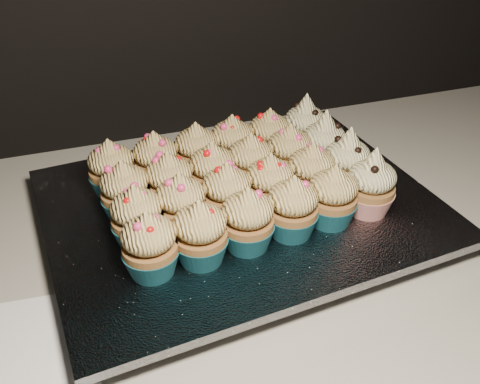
{
  "coord_description": "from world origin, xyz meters",
  "views": [
    {
      "loc": [
        -0.39,
        1.16,
        1.35
      ],
      "look_at": [
        -0.2,
        1.72,
        0.95
      ],
      "focal_mm": 40.0,
      "sensor_mm": 36.0,
      "label": 1
    }
  ],
  "objects": [
    {
      "name": "cupcake_11",
      "position": [
        -0.05,
        1.7,
        0.97
      ],
      "size": [
        0.06,
        0.06,
        0.1
      ],
      "color": "red",
      "rests_on": "foil_lining"
    },
    {
      "name": "worktop",
      "position": [
        0.0,
        1.7,
        0.88
      ],
      "size": [
        2.44,
        0.64,
        0.04
      ],
      "primitive_type": "cube",
      "color": "beige",
      "rests_on": "cabinet"
    },
    {
      "name": "cupcake_9",
      "position": [
        -0.17,
        1.69,
        0.97
      ],
      "size": [
        0.06,
        0.06,
        0.08
      ],
      "color": "#165A69",
      "rests_on": "foil_lining"
    },
    {
      "name": "cupcake_10",
      "position": [
        -0.11,
        1.7,
        0.97
      ],
      "size": [
        0.06,
        0.06,
        0.08
      ],
      "color": "#165A69",
      "rests_on": "foil_lining"
    },
    {
      "name": "cupcake_15",
      "position": [
        -0.18,
        1.75,
        0.97
      ],
      "size": [
        0.06,
        0.06,
        0.08
      ],
      "color": "#165A69",
      "rests_on": "foil_lining"
    },
    {
      "name": "cupcake_7",
      "position": [
        -0.29,
        1.68,
        0.97
      ],
      "size": [
        0.06,
        0.06,
        0.08
      ],
      "color": "#165A69",
      "rests_on": "foil_lining"
    },
    {
      "name": "cupcake_14",
      "position": [
        -0.23,
        1.74,
        0.97
      ],
      "size": [
        0.06,
        0.06,
        0.08
      ],
      "color": "#165A69",
      "rests_on": "foil_lining"
    },
    {
      "name": "cupcake_12",
      "position": [
        -0.35,
        1.73,
        0.97
      ],
      "size": [
        0.06,
        0.06,
        0.08
      ],
      "color": "#165A69",
      "rests_on": "foil_lining"
    },
    {
      "name": "cupcake_22",
      "position": [
        -0.13,
        1.81,
        0.97
      ],
      "size": [
        0.06,
        0.06,
        0.08
      ],
      "color": "#165A69",
      "rests_on": "foil_lining"
    },
    {
      "name": "cupcake_3",
      "position": [
        -0.16,
        1.63,
        0.97
      ],
      "size": [
        0.06,
        0.06,
        0.08
      ],
      "color": "#165A69",
      "rests_on": "foil_lining"
    },
    {
      "name": "cupcake_0",
      "position": [
        -0.34,
        1.62,
        0.97
      ],
      "size": [
        0.06,
        0.06,
        0.08
      ],
      "color": "#165A69",
      "rests_on": "foil_lining"
    },
    {
      "name": "cupcake_1",
      "position": [
        -0.28,
        1.62,
        0.97
      ],
      "size": [
        0.06,
        0.06,
        0.08
      ],
      "color": "#165A69",
      "rests_on": "foil_lining"
    },
    {
      "name": "cupcake_6",
      "position": [
        -0.34,
        1.67,
        0.97
      ],
      "size": [
        0.06,
        0.06,
        0.08
      ],
      "color": "#165A69",
      "rests_on": "foil_lining"
    },
    {
      "name": "cupcake_21",
      "position": [
        -0.18,
        1.81,
        0.97
      ],
      "size": [
        0.06,
        0.06,
        0.08
      ],
      "color": "#165A69",
      "rests_on": "foil_lining"
    },
    {
      "name": "cupcake_2",
      "position": [
        -0.22,
        1.63,
        0.97
      ],
      "size": [
        0.06,
        0.06,
        0.08
      ],
      "color": "#165A69",
      "rests_on": "foil_lining"
    },
    {
      "name": "cupcake_17",
      "position": [
        -0.06,
        1.76,
        0.97
      ],
      "size": [
        0.06,
        0.06,
        0.1
      ],
      "color": "red",
      "rests_on": "foil_lining"
    },
    {
      "name": "cupcake_18",
      "position": [
        -0.36,
        1.79,
        0.97
      ],
      "size": [
        0.06,
        0.06,
        0.08
      ],
      "color": "#165A69",
      "rests_on": "foil_lining"
    },
    {
      "name": "foil_lining",
      "position": [
        -0.2,
        1.72,
        0.93
      ],
      "size": [
        0.53,
        0.43,
        0.01
      ],
      "primitive_type": "cube",
      "rotation": [
        0.0,
        0.0,
        0.09
      ],
      "color": "silver",
      "rests_on": "baking_tray"
    },
    {
      "name": "cupcake_20",
      "position": [
        -0.24,
        1.8,
        0.97
      ],
      "size": [
        0.06,
        0.06,
        0.08
      ],
      "color": "#165A69",
      "rests_on": "foil_lining"
    },
    {
      "name": "cupcake_5",
      "position": [
        -0.05,
        1.64,
        0.97
      ],
      "size": [
        0.06,
        0.06,
        0.1
      ],
      "color": "red",
      "rests_on": "foil_lining"
    },
    {
      "name": "baking_tray",
      "position": [
        -0.2,
        1.72,
        0.91
      ],
      "size": [
        0.49,
        0.39,
        0.02
      ],
      "primitive_type": "cube",
      "rotation": [
        0.0,
        0.0,
        0.09
      ],
      "color": "black",
      "rests_on": "worktop"
    },
    {
      "name": "cupcake_8",
      "position": [
        -0.23,
        1.69,
        0.97
      ],
      "size": [
        0.06,
        0.06,
        0.08
      ],
      "color": "#165A69",
      "rests_on": "foil_lining"
    },
    {
      "name": "cupcake_4",
      "position": [
        -0.11,
        1.64,
        0.97
      ],
      "size": [
        0.06,
        0.06,
        0.08
      ],
      "color": "#165A69",
      "rests_on": "foil_lining"
    },
    {
      "name": "napkin",
      "position": [
        -0.49,
        1.57,
        0.9
      ],
      "size": [
        0.18,
        0.18,
        0.0
      ],
      "primitive_type": "cube",
      "rotation": [
        0.0,
        0.0,
        -0.08
      ],
      "color": "white",
      "rests_on": "worktop"
    },
    {
      "name": "cupcake_23",
      "position": [
        -0.07,
        1.82,
        0.97
      ],
      "size": [
        0.06,
        0.06,
        0.1
      ],
      "color": "red",
      "rests_on": "foil_lining"
    },
    {
      "name": "cupcake_19",
      "position": [
        -0.3,
        1.79,
        0.97
      ],
      "size": [
        0.06,
        0.06,
        0.08
      ],
      "color": "#165A69",
      "rests_on": "foil_lining"
    },
    {
      "name": "cupcake_13",
      "position": [
        -0.29,
        1.73,
        0.97
      ],
      "size": [
        0.06,
        0.06,
        0.08
      ],
      "color": "#165A69",
      "rests_on": "foil_lining"
    },
    {
      "name": "cupcake_16",
      "position": [
        -0.12,
        1.75,
        0.97
      ],
      "size": [
        0.06,
        0.06,
        0.08
      ],
      "color": "#165A69",
      "rests_on": "foil_lining"
    }
  ]
}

